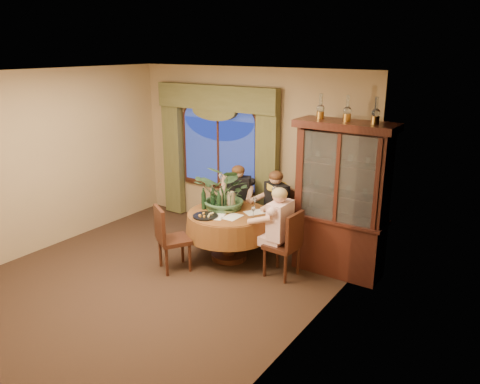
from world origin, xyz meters
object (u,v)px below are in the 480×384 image
Objects in this scene: wine_bottle_2 at (212,195)px; wine_bottle_5 at (204,199)px; stoneware_vase at (231,200)px; olive_bowl at (228,211)px; chair_front_left at (174,238)px; oil_lamp_left at (321,106)px; chair_back_right at (278,219)px; wine_bottle_4 at (220,199)px; chair_right at (282,244)px; person_back at (238,202)px; china_cabinet at (341,200)px; wine_bottle_0 at (222,196)px; oil_lamp_right at (376,110)px; person_pink at (280,232)px; wine_bottle_1 at (219,202)px; person_scarf at (276,211)px; oil_lamp_center at (347,108)px; dining_table at (229,235)px; centerpiece_plant at (226,170)px; wine_bottle_3 at (213,198)px; chair_back at (231,210)px.

wine_bottle_5 is at bearing -88.07° from wine_bottle_2.
stoneware_vase reaches higher than olive_bowl.
wine_bottle_2 is at bearing 118.67° from chair_front_left.
oil_lamp_left reaches higher than chair_back_right.
wine_bottle_4 is at bearing 30.86° from wine_bottle_5.
person_back is (-1.28, 0.82, 0.15)m from chair_right.
china_cabinet is at bearing -45.44° from chair_right.
wine_bottle_0 is at bearing 117.97° from wine_bottle_4.
china_cabinet is at bearing 12.36° from stoneware_vase.
person_pink is at bearing -153.95° from oil_lamp_right.
person_pink is at bearing -8.12° from wine_bottle_0.
oil_lamp_left is 2.01m from wine_bottle_1.
person_scarf reaches higher than chair_front_left.
wine_bottle_0 is 1.00× the size of wine_bottle_2.
chair_front_left is 0.75× the size of person_pink.
wine_bottle_1 is (-1.00, -0.07, 0.27)m from person_pink.
oil_lamp_right is 0.35× the size of chair_back_right.
person_back is 0.73m from stoneware_vase.
chair_right is 0.76× the size of person_back.
chair_back_right is (-1.15, 0.29, -1.87)m from oil_lamp_center.
wine_bottle_5 reaches higher than dining_table.
wine_bottle_1 reaches higher than stoneware_vase.
centerpiece_plant reaches higher than chair_front_left.
oil_lamp_right is at bearing 9.23° from wine_bottle_0.
wine_bottle_2 and wine_bottle_5 have the same top height.
china_cabinet reaches higher than person_scarf.
stoneware_vase is 0.81× the size of wine_bottle_3.
oil_lamp_center is (0.38, 0.00, 0.00)m from oil_lamp_left.
centerpiece_plant is 3.09× the size of wine_bottle_4.
wine_bottle_2 is (-1.28, 0.14, 0.27)m from person_pink.
wine_bottle_0 is (-0.24, 0.15, 0.54)m from dining_table.
centerpiece_plant is (-1.68, -0.37, -1.00)m from oil_lamp_center.
china_cabinet reaches higher than chair_front_left.
wine_bottle_2 is at bearing -173.10° from wine_bottle_0.
oil_lamp_center is at bearing -45.44° from chair_right.
stoneware_vase is 0.81× the size of wine_bottle_5.
chair_back is at bearing 113.29° from wine_bottle_1.
chair_right is at bearing -9.52° from centerpiece_plant.
chair_right is 1.00× the size of chair_back.
china_cabinet reaches higher than wine_bottle_1.
person_pink is at bearing 3.76° from wine_bottle_5.
chair_right is at bearing -121.58° from person_pink.
chair_right is 6.36× the size of olive_bowl.
oil_lamp_right reaches higher than wine_bottle_3.
person_scarf reaches higher than person_pink.
chair_back is at bearing 125.07° from stoneware_vase.
chair_back is at bearing 173.75° from china_cabinet.
chair_back_right is (-1.15, 0.29, -0.61)m from china_cabinet.
oil_lamp_left reaches higher than stoneware_vase.
china_cabinet is at bearing -51.86° from person_pink.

